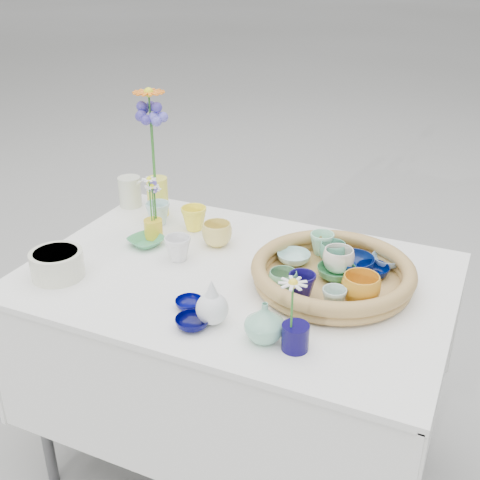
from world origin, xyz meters
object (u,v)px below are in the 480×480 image
at_px(tall_vase_yellow, 158,197).
at_px(wicker_tray, 333,274).
at_px(bud_vase_seafoam, 265,322).
at_px(display_table, 238,460).

bearing_deg(tall_vase_yellow, wicker_tray, -17.86).
distance_m(bud_vase_seafoam, tall_vase_yellow, 0.86).
relative_size(bud_vase_seafoam, tall_vase_yellow, 0.75).
xyz_separation_m(bud_vase_seafoam, tall_vase_yellow, (-0.65, 0.56, 0.02)).
bearing_deg(tall_vase_yellow, display_table, -32.45).
distance_m(wicker_tray, bud_vase_seafoam, 0.34).
distance_m(display_table, wicker_tray, 0.85).
relative_size(display_table, tall_vase_yellow, 8.87).
xyz_separation_m(display_table, wicker_tray, (0.28, 0.05, 0.80)).
bearing_deg(display_table, tall_vase_yellow, 147.55).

